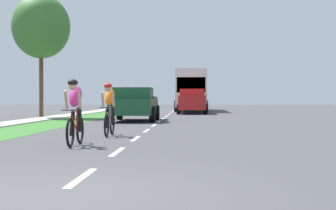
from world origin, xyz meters
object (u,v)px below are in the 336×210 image
at_px(cyclist_trailing, 109,109).
at_px(cyclist_lead, 75,112).
at_px(bus_white, 191,89).
at_px(street_tree_near, 41,27).
at_px(suv_red, 192,101).
at_px(pickup_dark_green, 135,104).

bearing_deg(cyclist_trailing, cyclist_lead, -95.78).
height_order(bus_white, street_tree_near, street_tree_near).
xyz_separation_m(cyclist_lead, cyclist_trailing, (0.32, 3.13, 0.00)).
xyz_separation_m(cyclist_trailing, bus_white, (2.44, 30.56, 1.17)).
relative_size(suv_red, bus_white, 0.41).
xyz_separation_m(bus_white, street_tree_near, (-8.70, -16.46, 3.29)).
height_order(suv_red, bus_white, bus_white).
distance_m(pickup_dark_green, bus_white, 20.88).
height_order(cyclist_lead, suv_red, suv_red).
bearing_deg(bus_white, cyclist_lead, -94.67).
relative_size(cyclist_trailing, bus_white, 0.15).
bearing_deg(cyclist_lead, suv_red, 83.55).
height_order(cyclist_lead, cyclist_trailing, same).
bearing_deg(street_tree_near, pickup_dark_green, -35.35).
bearing_deg(bus_white, cyclist_trailing, -94.56).
height_order(pickup_dark_green, street_tree_near, street_tree_near).
distance_m(cyclist_lead, suv_red, 25.15).
bearing_deg(cyclist_lead, street_tree_near, 109.03).
height_order(cyclist_trailing, pickup_dark_green, pickup_dark_green).
relative_size(cyclist_lead, street_tree_near, 0.24).
bearing_deg(street_tree_near, bus_white, 62.16).
relative_size(cyclist_lead, suv_red, 0.37).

